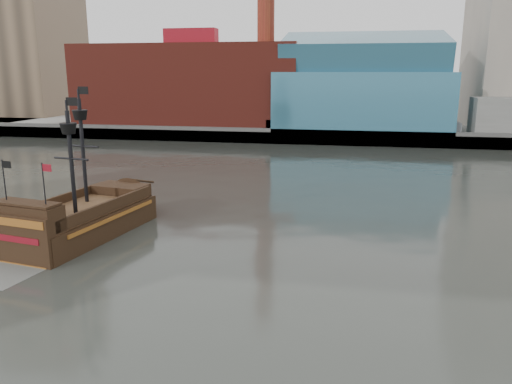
# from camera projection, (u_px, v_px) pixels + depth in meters

# --- Properties ---
(ground) EXTENTS (400.00, 400.00, 0.00)m
(ground) POSITION_uv_depth(u_px,v_px,m) (170.00, 312.00, 25.55)
(ground) COLOR #292C27
(ground) RESTS_ON ground
(promenade_far) EXTENTS (220.00, 60.00, 2.00)m
(promenade_far) POSITION_uv_depth(u_px,v_px,m) (314.00, 122.00, 113.13)
(promenade_far) COLOR slate
(promenade_far) RESTS_ON ground
(seawall) EXTENTS (220.00, 1.00, 2.60)m
(seawall) POSITION_uv_depth(u_px,v_px,m) (300.00, 137.00, 84.90)
(seawall) COLOR #4C4C49
(seawall) RESTS_ON ground
(skyline) EXTENTS (149.00, 45.00, 62.00)m
(skyline) POSITION_uv_depth(u_px,v_px,m) (340.00, 8.00, 99.58)
(skyline) COLOR brown
(skyline) RESTS_ON promenade_far
(pirate_ship) EXTENTS (7.16, 16.24, 11.74)m
(pirate_ship) POSITION_uv_depth(u_px,v_px,m) (81.00, 223.00, 36.97)
(pirate_ship) COLOR black
(pirate_ship) RESTS_ON ground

